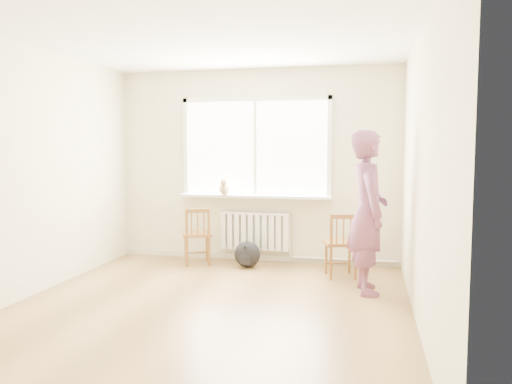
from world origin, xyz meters
The scene contains 13 objects.
floor centered at (0.00, 0.00, 0.00)m, with size 4.50×4.50×0.00m, color olive.
ceiling centered at (0.00, 0.00, 2.70)m, with size 4.50×4.50×0.00m, color white.
back_wall centered at (0.00, 2.25, 1.35)m, with size 4.00×0.01×2.70m, color beige.
window centered at (0.00, 2.22, 1.66)m, with size 2.12×0.05×1.42m.
windowsill centered at (0.00, 2.14, 0.93)m, with size 2.15×0.22×0.04m, color white.
radiator centered at (0.00, 2.16, 0.44)m, with size 1.00×0.12×0.55m.
heating_pipe centered at (1.25, 2.19, 0.08)m, with size 0.04×0.04×1.40m, color silver.
baseboard centered at (0.00, 2.23, 0.04)m, with size 4.00×0.03×0.08m, color beige.
chair_left centered at (-0.72, 1.77, 0.40)m, with size 0.51×0.50×0.79m.
chair_right centered at (1.24, 1.53, 0.40)m, with size 0.48×0.47×0.80m.
person centered at (1.55, 0.96, 0.90)m, with size 0.66×0.43×1.80m, color #C64267.
cat centered at (-0.41, 2.06, 1.05)m, with size 0.20×0.37×0.25m.
backpack centered at (-0.02, 1.78, 0.18)m, with size 0.35×0.26×0.35m, color black.
Camera 1 is at (1.54, -4.62, 1.59)m, focal length 35.00 mm.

